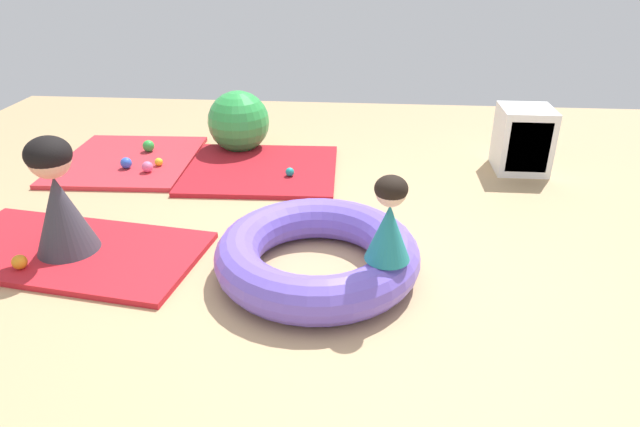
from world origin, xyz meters
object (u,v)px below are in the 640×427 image
object	(u,v)px
play_ball_yellow	(159,162)
exercise_ball_large	(239,122)
play_ball_pink	(147,167)
child_in_teal	(389,220)
storage_cube	(523,140)
adult_seated	(58,197)
play_ball_orange	(19,262)
play_ball_green	(148,146)
inflatable_cushion	(317,254)
play_ball_teal	(290,172)
play_ball_blue	(126,163)

from	to	relation	value
play_ball_yellow	exercise_ball_large	distance (m)	0.85
play_ball_yellow	play_ball_pink	distance (m)	0.16
child_in_teal	storage_cube	distance (m)	2.43
adult_seated	play_ball_orange	distance (m)	0.45
play_ball_green	storage_cube	bearing A→B (deg)	-1.54
play_ball_yellow	play_ball_pink	xyz separation A→B (m)	(-0.05, -0.15, 0.01)
adult_seated	play_ball_green	xyz separation A→B (m)	(-0.14, 1.84, -0.32)
inflatable_cushion	child_in_teal	world-z (taller)	child_in_teal
inflatable_cushion	play_ball_green	size ratio (longest dim) A/B	11.44
play_ball_teal	play_ball_orange	xyz separation A→B (m)	(-1.45, -1.60, 0.01)
adult_seated	storage_cube	distance (m)	3.71
play_ball_blue	play_ball_orange	xyz separation A→B (m)	(0.00, -1.66, -0.00)
play_ball_teal	exercise_ball_large	bearing A→B (deg)	129.89
play_ball_pink	inflatable_cushion	bearing A→B (deg)	-41.82
inflatable_cushion	adult_seated	distance (m)	1.66
child_in_teal	adult_seated	xyz separation A→B (m)	(-2.04, 0.34, -0.10)
play_ball_blue	play_ball_pink	size ratio (longest dim) A/B	1.03
adult_seated	play_ball_pink	world-z (taller)	adult_seated
child_in_teal	play_ball_yellow	distance (m)	2.71
inflatable_cushion	play_ball_yellow	xyz separation A→B (m)	(-1.55, 1.58, -0.06)
inflatable_cushion	play_ball_blue	world-z (taller)	inflatable_cushion
exercise_ball_large	adult_seated	bearing A→B (deg)	-108.75
play_ball_pink	play_ball_green	bearing A→B (deg)	109.20
play_ball_green	storage_cube	distance (m)	3.42
play_ball_teal	storage_cube	world-z (taller)	storage_cube
inflatable_cushion	play_ball_teal	distance (m)	1.49
adult_seated	play_ball_orange	size ratio (longest dim) A/B	8.44
inflatable_cushion	play_ball_green	world-z (taller)	inflatable_cushion
play_ball_teal	play_ball_pink	xyz separation A→B (m)	(-1.24, -0.01, 0.01)
inflatable_cushion	play_ball_teal	bearing A→B (deg)	104.06
play_ball_green	exercise_ball_large	xyz separation A→B (m)	(0.84, 0.20, 0.20)
adult_seated	play_ball_blue	bearing A→B (deg)	33.51
play_ball_teal	play_ball_orange	bearing A→B (deg)	-132.20
child_in_teal	play_ball_orange	distance (m)	2.26
play_ball_blue	play_ball_yellow	size ratio (longest dim) A/B	1.37
play_ball_yellow	play_ball_green	xyz separation A→B (m)	(-0.22, 0.35, 0.02)
play_ball_blue	play_ball_green	xyz separation A→B (m)	(0.04, 0.43, 0.01)
play_ball_blue	play_ball_yellow	xyz separation A→B (m)	(0.26, 0.08, -0.01)
child_in_teal	play_ball_green	distance (m)	3.11
play_ball_orange	exercise_ball_large	size ratio (longest dim) A/B	0.16
play_ball_orange	storage_cube	bearing A→B (deg)	30.06
play_ball_yellow	play_ball_orange	size ratio (longest dim) A/B	0.79
play_ball_orange	storage_cube	xyz separation A→B (m)	(3.45, 2.00, 0.19)
inflatable_cushion	play_ball_pink	world-z (taller)	inflatable_cushion
storage_cube	play_ball_green	bearing A→B (deg)	178.46
play_ball_orange	exercise_ball_large	world-z (taller)	exercise_ball_large
play_ball_blue	play_ball_green	distance (m)	0.43
play_ball_pink	exercise_ball_large	distance (m)	0.99
play_ball_green	exercise_ball_large	size ratio (longest dim) A/B	0.19
play_ball_blue	exercise_ball_large	size ratio (longest dim) A/B	0.17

